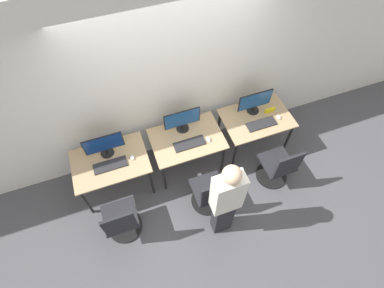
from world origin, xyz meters
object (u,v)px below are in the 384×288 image
object	(u,v)px
monitor_center	(182,120)
person_center	(226,200)
keyboard_left	(110,165)
mouse_center	(209,139)
keyboard_right	(261,124)
monitor_right	(255,102)
monitor_left	(104,145)
mouse_left	(132,157)
office_chair_left	(122,222)
office_chair_center	(210,194)
mouse_right	(279,117)
keyboard_center	(189,144)
office_chair_right	(278,167)

from	to	relation	value
monitor_center	person_center	xyz separation A→B (m)	(0.10, -1.33, -0.01)
keyboard_left	mouse_center	distance (m)	1.40
person_center	keyboard_right	size ratio (longest dim) A/B	3.64
person_center	monitor_right	xyz separation A→B (m)	(1.02, 1.28, 0.01)
monitor_left	mouse_left	world-z (taller)	monitor_left
mouse_left	monitor_center	world-z (taller)	monitor_center
monitor_left	keyboard_left	xyz separation A→B (m)	(-0.00, -0.21, -0.19)
monitor_left	mouse_left	size ratio (longest dim) A/B	5.90
mouse_left	office_chair_left	xyz separation A→B (m)	(-0.37, -0.69, -0.37)
keyboard_right	office_chair_center	bearing A→B (deg)	-149.27
mouse_center	mouse_right	bearing A→B (deg)	1.10
office_chair_left	monitor_center	bearing A→B (deg)	38.33
monitor_right	mouse_right	xyz separation A→B (m)	(0.31, -0.26, -0.18)
mouse_left	mouse_center	size ratio (longest dim) A/B	1.00
monitor_center	keyboard_center	xyz separation A→B (m)	(0.00, -0.30, -0.19)
mouse_center	keyboard_right	size ratio (longest dim) A/B	0.20
monitor_center	keyboard_right	xyz separation A→B (m)	(1.12, -0.33, -0.19)
keyboard_left	mouse_left	world-z (taller)	mouse_left
keyboard_left	person_center	distance (m)	1.62
monitor_center	monitor_right	world-z (taller)	same
keyboard_left	office_chair_left	distance (m)	0.77
monitor_left	keyboard_left	distance (m)	0.29
monitor_left	monitor_center	distance (m)	1.12
office_chair_left	monitor_center	world-z (taller)	monitor_center
keyboard_center	mouse_right	bearing A→B (deg)	-0.18
monitor_center	office_chair_right	world-z (taller)	monitor_center
mouse_center	office_chair_right	xyz separation A→B (m)	(0.89, -0.59, -0.37)
person_center	monitor_center	bearing A→B (deg)	94.16
keyboard_right	monitor_center	bearing A→B (deg)	163.58
keyboard_left	keyboard_center	xyz separation A→B (m)	(1.12, -0.03, 0.00)
keyboard_center	office_chair_right	distance (m)	1.37
monitor_center	office_chair_right	distance (m)	1.58
office_chair_left	mouse_left	bearing A→B (deg)	61.61
keyboard_center	mouse_center	size ratio (longest dim) A/B	4.99
monitor_left	monitor_center	world-z (taller)	same
mouse_left	person_center	world-z (taller)	person_center
keyboard_left	mouse_left	bearing A→B (deg)	2.94
keyboard_left	monitor_center	bearing A→B (deg)	13.18
keyboard_left	person_center	xyz separation A→B (m)	(1.22, -1.06, 0.18)
keyboard_left	mouse_right	size ratio (longest dim) A/B	4.99
keyboard_right	mouse_left	bearing A→B (deg)	177.52
monitor_right	person_center	bearing A→B (deg)	-128.59
person_center	monitor_right	distance (m)	1.64
person_center	office_chair_right	world-z (taller)	person_center
mouse_center	office_chair_right	distance (m)	1.13
keyboard_center	office_chair_center	xyz separation A→B (m)	(0.06, -0.66, -0.36)
keyboard_left	monitor_left	bearing A→B (deg)	90.00
office_chair_center	keyboard_right	xyz separation A→B (m)	(1.06, 0.63, 0.36)
office_chair_center	office_chair_right	bearing A→B (deg)	2.48
office_chair_left	monitor_center	distance (m)	1.61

